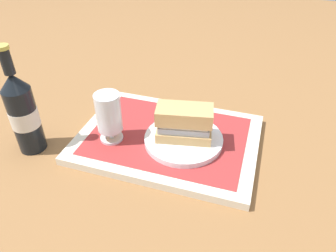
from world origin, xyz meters
name	(u,v)px	position (x,y,z in m)	size (l,w,h in m)	color
ground_plane	(168,142)	(0.00, 0.00, 0.00)	(3.00, 3.00, 0.00)	olive
tray	(168,139)	(0.00, 0.00, 0.01)	(0.44, 0.32, 0.02)	beige
placemat	(168,135)	(0.00, 0.00, 0.02)	(0.38, 0.27, 0.00)	#9E2D2D
plate	(184,139)	(-0.04, 0.01, 0.03)	(0.19, 0.19, 0.01)	white
sandwich	(183,123)	(-0.04, 0.01, 0.08)	(0.14, 0.09, 0.08)	tan
beer_glass	(109,116)	(0.13, 0.05, 0.09)	(0.06, 0.06, 0.12)	silver
beer_bottle	(23,112)	(0.31, 0.12, 0.10)	(0.07, 0.07, 0.27)	black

